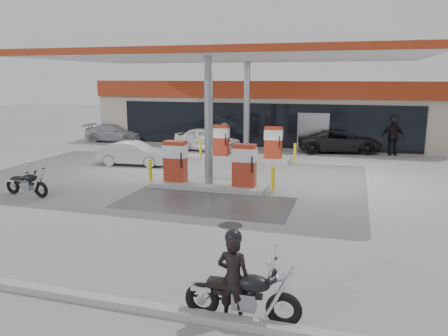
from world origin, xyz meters
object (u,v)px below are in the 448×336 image
object	(u,v)px
biker_main	(233,278)
hatchback_silver	(134,153)
parked_car_left	(115,133)
parked_motorcycle	(27,184)
sedan_white	(207,139)
pump_island_near	(209,170)
attendant	(225,139)
pump_island_far	(246,147)
parked_car_right	(339,141)
main_motorcycle	(244,296)
biker_walking	(393,137)

from	to	relation	value
biker_main	hatchback_silver	distance (m)	14.64
parked_car_left	parked_motorcycle	bearing A→B (deg)	-164.94
biker_main	sedan_white	world-z (taller)	biker_main
pump_island_near	attendant	bearing A→B (deg)	101.81
pump_island_far	parked_car_right	bearing A→B (deg)	41.63
main_motorcycle	biker_walking	xyz separation A→B (m)	(3.71, 18.59, 0.53)
biker_main	biker_walking	size ratio (longest dim) A/B	0.79
pump_island_near	biker_main	size ratio (longest dim) A/B	3.22
biker_walking	parked_car_left	bearing A→B (deg)	169.41
main_motorcycle	attendant	size ratio (longest dim) A/B	1.17
parked_car_left	hatchback_silver	bearing A→B (deg)	-145.67
pump_island_near	main_motorcycle	world-z (taller)	pump_island_near
pump_island_far	hatchback_silver	distance (m)	5.68
hatchback_silver	biker_walking	bearing A→B (deg)	-66.61
parked_motorcycle	attendant	distance (m)	10.96
parked_motorcycle	parked_car_left	distance (m)	13.62
parked_car_right	biker_main	bearing A→B (deg)	164.05
parked_car_right	parked_motorcycle	bearing A→B (deg)	128.62
pump_island_far	attendant	bearing A→B (deg)	145.65
parked_motorcycle	pump_island_near	bearing A→B (deg)	32.75
biker_walking	pump_island_far	bearing A→B (deg)	-162.51
attendant	pump_island_far	bearing A→B (deg)	-134.38
pump_island_near	parked_car_right	xyz separation A→B (m)	(4.50, 10.00, -0.06)
sedan_white	pump_island_near	bearing A→B (deg)	-150.63
parked_motorcycle	hatchback_silver	size ratio (longest dim) A/B	0.56
pump_island_near	attendant	xyz separation A→B (m)	(-1.46, 7.00, 0.19)
hatchback_silver	biker_walking	size ratio (longest dim) A/B	1.74
biker_main	parked_car_left	size ratio (longest dim) A/B	0.40
biker_main	sedan_white	distance (m)	18.13
biker_main	hatchback_silver	world-z (taller)	biker_main
main_motorcycle	biker_walking	bearing A→B (deg)	76.45
hatchback_silver	parked_car_left	distance (m)	8.46
parked_motorcycle	biker_walking	bearing A→B (deg)	49.91
pump_island_near	parked_car_left	size ratio (longest dim) A/B	1.28
pump_island_far	parked_car_left	bearing A→B (deg)	158.20
pump_island_near	biker_main	bearing A→B (deg)	-68.81
main_motorcycle	hatchback_silver	distance (m)	14.74
pump_island_near	parked_motorcycle	size ratio (longest dim) A/B	2.64
pump_island_far	sedan_white	size ratio (longest dim) A/B	1.30
hatchback_silver	parked_car_right	distance (m)	11.63
pump_island_near	pump_island_far	size ratio (longest dim) A/B	1.00
main_motorcycle	biker_walking	distance (m)	18.97
parked_car_left	parked_car_right	distance (m)	14.50
parked_car_right	biker_walking	size ratio (longest dim) A/B	2.33
main_motorcycle	parked_car_left	xyz separation A→B (m)	(-13.61, 18.79, 0.10)
pump_island_near	biker_main	world-z (taller)	pump_island_near
pump_island_near	hatchback_silver	size ratio (longest dim) A/B	1.47
parked_car_left	biker_walking	xyz separation A→B (m)	(17.32, -0.20, 0.42)
parked_car_left	main_motorcycle	bearing A→B (deg)	-146.41
sedan_white	attendant	size ratio (longest dim) A/B	2.19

